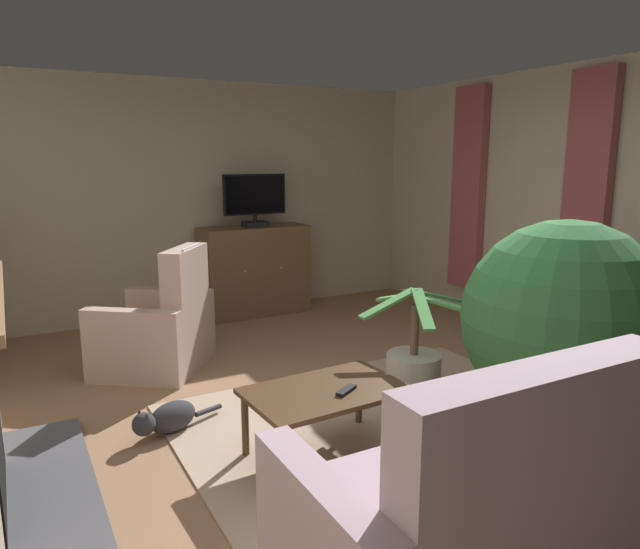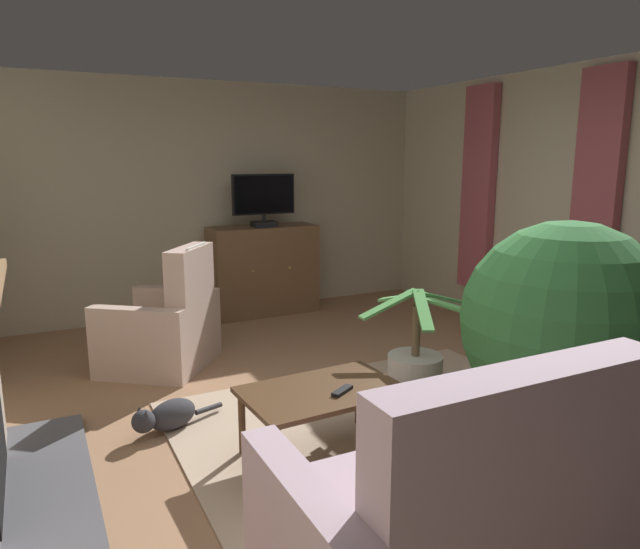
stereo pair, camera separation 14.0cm
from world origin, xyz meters
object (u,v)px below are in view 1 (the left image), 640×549
object	(u,v)px
armchair_near_window	(159,330)
potted_plant_small_fern_corner	(563,322)
tv_cabinet	(255,272)
tv_remote	(346,390)
coffee_table	(326,397)
sofa_floral	(477,513)
television	(255,199)
potted_plant_tall_palm_by_window	(413,373)
cat	(168,418)

from	to	relation	value
armchair_near_window	potted_plant_small_fern_corner	bearing A→B (deg)	-54.47
tv_cabinet	tv_remote	world-z (taller)	tv_cabinet
tv_cabinet	coffee_table	size ratio (longest dim) A/B	1.26
tv_remote	sofa_floral	size ratio (longest dim) A/B	0.11
television	tv_remote	xyz separation A→B (m)	(-0.81, -3.32, -0.89)
sofa_floral	coffee_table	bearing A→B (deg)	89.97
potted_plant_small_fern_corner	potted_plant_tall_palm_by_window	xyz separation A→B (m)	(-0.38, 0.94, -0.58)
tv_remote	television	bearing A→B (deg)	46.15
tv_cabinet	cat	bearing A→B (deg)	-123.42
potted_plant_small_fern_corner	cat	size ratio (longest dim) A/B	2.20
cat	potted_plant_small_fern_corner	bearing A→B (deg)	-32.46
potted_plant_small_fern_corner	potted_plant_tall_palm_by_window	distance (m)	1.17
tv_remote	potted_plant_tall_palm_by_window	distance (m)	1.00
tv_cabinet	potted_plant_small_fern_corner	world-z (taller)	potted_plant_small_fern_corner
television	tv_remote	bearing A→B (deg)	-103.65
potted_plant_tall_palm_by_window	armchair_near_window	bearing A→B (deg)	131.74
tv_cabinet	potted_plant_small_fern_corner	distance (m)	3.89
tv_cabinet	potted_plant_tall_palm_by_window	xyz separation A→B (m)	(0.06, -2.91, -0.25)
sofa_floral	cat	size ratio (longest dim) A/B	2.36
armchair_near_window	potted_plant_small_fern_corner	size ratio (longest dim) A/B	0.83
cat	sofa_floral	bearing A→B (deg)	-69.17
tv_remote	sofa_floral	world-z (taller)	sofa_floral
armchair_near_window	cat	bearing A→B (deg)	-101.56
television	potted_plant_small_fern_corner	world-z (taller)	television
tv_cabinet	armchair_near_window	bearing A→B (deg)	-137.93
sofa_floral	potted_plant_tall_palm_by_window	world-z (taller)	sofa_floral
coffee_table	potted_plant_tall_palm_by_window	distance (m)	1.02
coffee_table	sofa_floral	world-z (taller)	sofa_floral
cat	television	bearing A→B (deg)	56.02
tv_cabinet	television	size ratio (longest dim) A/B	1.68
tv_remote	potted_plant_tall_palm_by_window	bearing A→B (deg)	-1.90
coffee_table	potted_plant_small_fern_corner	distance (m)	1.51
potted_plant_tall_palm_by_window	tv_remote	bearing A→B (deg)	-151.70
tv_remote	potted_plant_small_fern_corner	xyz separation A→B (m)	(1.25, -0.48, 0.37)
coffee_table	cat	xyz separation A→B (m)	(-0.77, 0.76, -0.28)
sofa_floral	cat	bearing A→B (deg)	110.83
coffee_table	potted_plant_tall_palm_by_window	size ratio (longest dim) A/B	1.04
coffee_table	potted_plant_small_fern_corner	world-z (taller)	potted_plant_small_fern_corner
tv_cabinet	coffee_table	world-z (taller)	tv_cabinet
armchair_near_window	potted_plant_tall_palm_by_window	world-z (taller)	armchair_near_window
sofa_floral	potted_plant_small_fern_corner	xyz separation A→B (m)	(1.33, 0.70, 0.46)
sofa_floral	armchair_near_window	world-z (taller)	sofa_floral
potted_plant_small_fern_corner	sofa_floral	bearing A→B (deg)	-152.36
sofa_floral	potted_plant_small_fern_corner	size ratio (longest dim) A/B	1.07
coffee_table	armchair_near_window	xyz separation A→B (m)	(-0.52, 2.01, -0.05)
sofa_floral	potted_plant_tall_palm_by_window	bearing A→B (deg)	60.06
television	potted_plant_small_fern_corner	xyz separation A→B (m)	(0.44, -3.80, -0.52)
television	potted_plant_tall_palm_by_window	xyz separation A→B (m)	(0.06, -2.86, -1.10)
television	coffee_table	bearing A→B (deg)	-105.41
tv_remote	cat	distance (m)	1.26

